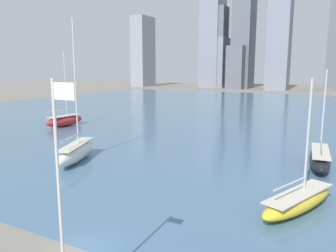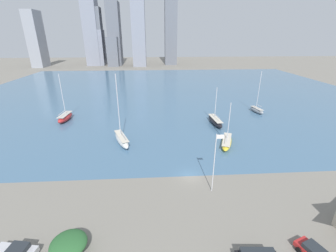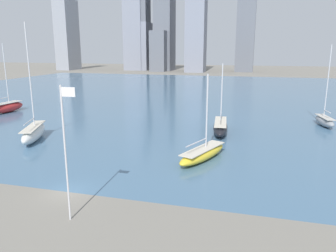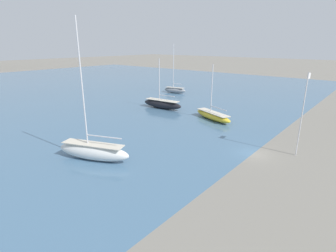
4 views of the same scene
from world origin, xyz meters
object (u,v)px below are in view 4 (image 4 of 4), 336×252
flag_pole (303,112)px  sailboat_gray (175,90)px  sailboat_white (93,151)px  sailboat_black (162,104)px  sailboat_yellow (213,115)px

flag_pole → sailboat_gray: 48.46m
sailboat_white → sailboat_gray: (43.68, 21.38, -0.21)m
flag_pole → sailboat_white: sailboat_white is taller
sailboat_black → sailboat_gray: 19.90m
sailboat_yellow → sailboat_gray: bearing=74.0°
sailboat_yellow → sailboat_black: size_ratio=0.94×
sailboat_black → sailboat_gray: sailboat_gray is taller
sailboat_yellow → sailboat_black: 13.59m
sailboat_white → sailboat_black: 28.81m
sailboat_yellow → sailboat_gray: 29.55m
sailboat_gray → sailboat_yellow: bearing=-138.5°
sailboat_white → sailboat_yellow: sailboat_white is taller
flag_pole → sailboat_gray: size_ratio=0.77×
sailboat_black → sailboat_gray: bearing=24.7°
sailboat_white → sailboat_gray: 48.63m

